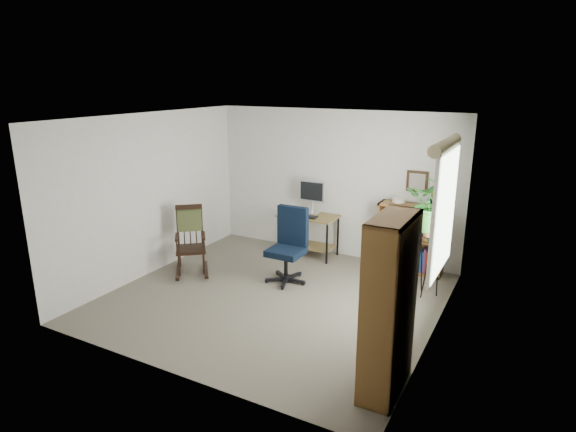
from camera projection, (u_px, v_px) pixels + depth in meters
The scene contains 18 objects.
floor at pixel (274, 297), 6.53m from camera, with size 4.20×4.00×0.00m, color slate.
ceiling at pixel (273, 118), 5.87m from camera, with size 4.20×4.00×0.00m, color silver.
wall_back at pixel (334, 184), 7.89m from camera, with size 4.20×0.00×2.40m, color silver.
wall_front at pixel (167, 263), 4.50m from camera, with size 4.20×0.00×2.40m, color silver.
wall_left at pixel (151, 194), 7.15m from camera, with size 0.00×4.00×2.40m, color silver.
wall_right at pixel (440, 237), 5.24m from camera, with size 0.00×4.00×2.40m, color silver.
window at pixel (443, 212), 5.46m from camera, with size 0.12×1.20×1.50m, color silver, non-canonical shape.
desk at pixel (308, 235), 8.02m from camera, with size 0.96×0.53×0.69m, color olive, non-canonical shape.
monitor at pixel (312, 197), 7.96m from camera, with size 0.46×0.16×0.56m, color silver, non-canonical shape.
keyboard at pixel (305, 216), 7.82m from camera, with size 0.40×0.15×0.03m, color black.
office_chair at pixel (286, 246), 6.88m from camera, with size 0.60×0.60×1.11m, color black, non-canonical shape.
rocking_chair at pixel (190, 240), 7.22m from camera, with size 0.54×0.90×1.05m, color black, non-canonical shape.
low_bookshelf at pixel (411, 238), 7.31m from camera, with size 0.99×0.33×1.05m, color brown, non-canonical shape.
tall_bookshelf at pixel (389, 307), 4.38m from camera, with size 0.32×0.75×1.72m, color brown, non-canonical shape.
plant_stand at pixel (429, 261), 6.47m from camera, with size 0.28×0.28×1.00m, color black, non-canonical shape.
spider_plant at pixel (436, 176), 6.15m from camera, with size 1.69×1.88×1.46m, color #266724.
potted_plant_small at pixel (433, 203), 7.03m from camera, with size 0.13×0.24×0.11m, color #266724.
framed_picture at pixel (417, 182), 7.20m from camera, with size 0.32×0.04×0.32m, color black, non-canonical shape.
Camera 1 is at (2.99, -5.17, 2.86)m, focal length 30.00 mm.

